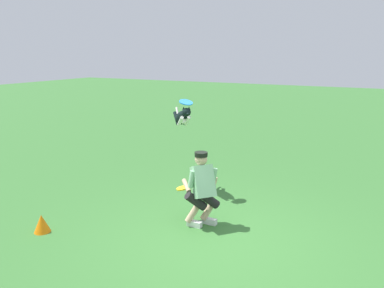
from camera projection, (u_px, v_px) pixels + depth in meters
The scene contains 6 objects.
ground_plane at pixel (218, 243), 5.93m from camera, with size 60.00×60.00×0.00m, color #33692E.
person at pixel (202, 187), 6.40m from camera, with size 0.71×0.59×1.29m.
dog at pixel (182, 117), 7.83m from camera, with size 0.76×0.81×0.54m.
frisbee_flying at pixel (186, 102), 7.49m from camera, with size 0.28×0.28×0.02m, color #2F92E1.
frisbee_held at pixel (183, 188), 6.61m from camera, with size 0.24×0.24×0.02m, color yellow.
training_cone at pixel (42, 223), 6.29m from camera, with size 0.27×0.27×0.30m, color orange.
Camera 1 is at (-2.14, 4.97, 2.92)m, focal length 35.43 mm.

